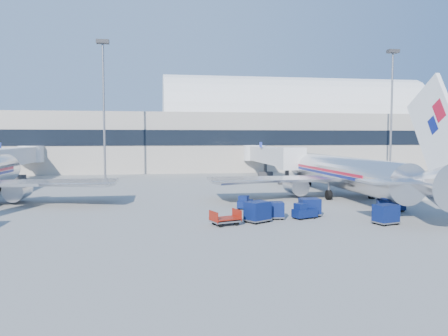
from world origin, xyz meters
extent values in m
plane|color=gray|center=(0.00, 0.00, 0.00)|extent=(260.00, 260.00, 0.00)
cube|color=#B2AA9E|center=(-25.00, 56.00, 6.00)|extent=(170.00, 28.00, 12.00)
cube|color=black|center=(-25.00, 42.05, 7.00)|extent=(170.00, 0.40, 3.00)
cylinder|color=white|center=(20.00, 56.00, 12.00)|extent=(60.00, 18.00, 18.00)
cylinder|color=silver|center=(10.00, 6.00, 2.90)|extent=(3.80, 28.00, 3.80)
sphere|color=silver|center=(10.00, 20.00, 2.90)|extent=(3.72, 3.72, 3.72)
cone|color=silver|center=(10.00, -11.00, 3.30)|extent=(3.80, 6.00, 3.80)
cube|color=#B70E26|center=(10.00, 7.00, 3.15)|extent=(3.85, 20.16, 0.32)
cube|color=navy|center=(10.00, 7.00, 2.78)|extent=(3.85, 20.16, 0.32)
cube|color=white|center=(10.00, -11.50, 7.70)|extent=(0.35, 7.79, 8.74)
cube|color=silver|center=(10.00, -10.50, 3.50)|extent=(11.00, 3.00, 0.18)
cube|color=silver|center=(10.00, 5.00, 2.30)|extent=(32.00, 5.00, 0.28)
cylinder|color=#B7B7BC|center=(4.50, 6.50, 1.35)|extent=(2.10, 3.80, 2.10)
cylinder|color=#B7B7BC|center=(15.50, 6.50, 1.35)|extent=(2.10, 3.80, 2.10)
cylinder|color=black|center=(10.00, 17.00, 0.45)|extent=(0.40, 0.90, 0.90)
sphere|color=silver|center=(-32.00, 20.00, 2.90)|extent=(3.72, 3.72, 3.72)
cylinder|color=#B7B7BC|center=(-26.50, 6.50, 1.35)|extent=(2.10, 3.80, 2.10)
cube|color=silver|center=(7.60, 30.00, 4.00)|extent=(2.70, 24.00, 2.70)
cube|color=silver|center=(7.60, 17.80, 4.00)|extent=(3.40, 3.20, 3.20)
cylinder|color=silver|center=(7.60, 41.50, 4.00)|extent=(4.40, 4.40, 3.00)
cube|color=#2D2D30|center=(7.60, 20.00, 1.80)|extent=(0.50, 0.50, 3.00)
cube|color=#2D2D30|center=(7.60, 20.00, 0.45)|extent=(2.60, 1.00, 0.90)
cube|color=#2D2D30|center=(7.60, 33.00, 1.80)|extent=(0.50, 0.50, 3.00)
cube|color=#2D2D30|center=(7.60, 33.00, 0.45)|extent=(2.60, 1.00, 0.90)
cube|color=#1B2F99|center=(6.00, 30.00, 5.80)|extent=(0.12, 1.40, 0.90)
cube|color=silver|center=(-34.40, 30.00, 4.00)|extent=(2.70, 24.00, 2.70)
cylinder|color=silver|center=(-34.40, 41.50, 4.00)|extent=(4.40, 4.40, 3.00)
cube|color=#2D2D30|center=(-34.40, 33.00, 1.80)|extent=(0.50, 0.50, 3.00)
cube|color=#2D2D30|center=(-34.40, 33.00, 0.45)|extent=(2.60, 1.00, 0.90)
cylinder|color=slate|center=(-20.00, 30.00, 11.00)|extent=(0.36, 0.36, 22.00)
cube|color=#2D2D30|center=(-20.00, 30.00, 22.30)|extent=(2.00, 1.20, 0.60)
cylinder|color=slate|center=(30.00, 30.00, 11.00)|extent=(0.36, 0.36, 22.00)
cube|color=#2D2D30|center=(30.00, 30.00, 22.30)|extent=(2.00, 1.20, 0.60)
cube|color=#9E9E96|center=(18.00, 2.00, 0.45)|extent=(3.00, 0.55, 0.90)
cube|color=#091546|center=(0.85, -7.04, 0.50)|extent=(2.33, 1.70, 0.69)
cube|color=#091546|center=(0.42, -7.19, 1.05)|extent=(1.08, 1.14, 0.64)
cylinder|color=black|center=(1.40, -6.40, 0.26)|extent=(0.55, 0.36, 0.51)
cube|color=#091546|center=(10.40, -4.46, 0.61)|extent=(2.83, 2.10, 0.83)
cube|color=#091546|center=(9.89, -4.26, 1.27)|extent=(1.33, 1.39, 0.77)
cylinder|color=black|center=(11.41, -4.32, 0.31)|extent=(0.67, 0.45, 0.62)
cube|color=#091546|center=(-3.17, -1.00, 0.49)|extent=(1.91, 2.29, 0.67)
cube|color=#091546|center=(-3.39, -1.39, 1.03)|extent=(1.17, 1.14, 0.63)
cylinder|color=black|center=(-3.16, -0.18, 0.25)|extent=(0.42, 0.53, 0.50)
cube|color=#091546|center=(1.66, -6.06, 0.91)|extent=(1.74, 1.36, 1.39)
cube|color=slate|center=(1.66, -6.06, 0.21)|extent=(1.84, 1.41, 0.10)
cylinder|color=black|center=(2.34, -5.54, 0.19)|extent=(0.38, 0.16, 0.38)
cube|color=#091546|center=(-1.81, -6.79, 0.83)|extent=(1.72, 1.41, 1.27)
cube|color=slate|center=(-1.81, -6.79, 0.19)|extent=(1.81, 1.47, 0.09)
cylinder|color=black|center=(-1.14, -6.39, 0.18)|extent=(0.37, 0.18, 0.35)
cube|color=#091546|center=(-3.60, -8.05, 0.99)|extent=(2.35, 2.21, 1.51)
cube|color=slate|center=(-3.60, -8.05, 0.23)|extent=(2.47, 2.31, 0.10)
cylinder|color=black|center=(-3.27, -7.18, 0.21)|extent=(0.44, 0.36, 0.42)
cube|color=#091546|center=(6.47, -10.51, 0.92)|extent=(2.05, 1.79, 1.40)
cube|color=slate|center=(6.47, -10.51, 0.21)|extent=(2.16, 1.86, 0.10)
cylinder|color=black|center=(6.97, -9.81, 0.19)|extent=(0.42, 0.26, 0.39)
cube|color=slate|center=(-6.40, -8.80, 0.35)|extent=(2.59, 2.15, 0.12)
cube|color=maroon|center=(-6.40, -8.80, 0.56)|extent=(2.61, 2.20, 0.08)
cylinder|color=black|center=(-5.91, -8.04, 0.20)|extent=(0.43, 0.28, 0.40)
camera|label=1|loc=(-11.91, -42.93, 7.02)|focal=35.00mm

